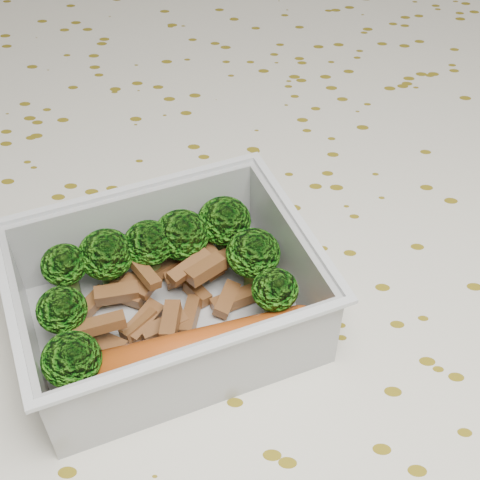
{
  "coord_description": "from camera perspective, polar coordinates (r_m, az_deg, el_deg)",
  "views": [
    {
      "loc": [
        0.0,
        -0.28,
        1.08
      ],
      "look_at": [
        -0.01,
        0.01,
        0.78
      ],
      "focal_mm": 50.0,
      "sensor_mm": 36.0,
      "label": 1
    }
  ],
  "objects": [
    {
      "name": "meat_pile",
      "position": [
        0.4,
        -6.42,
        -4.57
      ],
      "size": [
        0.11,
        0.09,
        0.03
      ],
      "color": "brown",
      "rests_on": "lunch_container"
    },
    {
      "name": "tablecloth",
      "position": [
        0.46,
        1.2,
        -6.19
      ],
      "size": [
        1.46,
        0.96,
        0.19
      ],
      "color": "silver",
      "rests_on": "dining_table"
    },
    {
      "name": "dining_table",
      "position": [
        0.5,
        1.11,
        -9.78
      ],
      "size": [
        1.4,
        0.9,
        0.75
      ],
      "color": "brown",
      "rests_on": "ground"
    },
    {
      "name": "broccoli_florets",
      "position": [
        0.39,
        -6.8,
        -2.18
      ],
      "size": [
        0.15,
        0.14,
        0.04
      ],
      "color": "#608C3F",
      "rests_on": "lunch_container"
    },
    {
      "name": "lunch_container",
      "position": [
        0.39,
        -6.21,
        -5.41
      ],
      "size": [
        0.21,
        0.19,
        0.06
      ],
      "color": "silver",
      "rests_on": "tablecloth"
    },
    {
      "name": "sausage",
      "position": [
        0.37,
        -3.93,
        -9.42
      ],
      "size": [
        0.14,
        0.06,
        0.02
      ],
      "color": "#AF4614",
      "rests_on": "lunch_container"
    }
  ]
}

